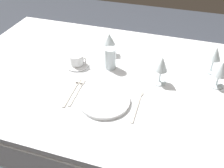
{
  "coord_description": "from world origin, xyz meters",
  "views": [
    {
      "loc": [
        0.3,
        -1.03,
        1.54
      ],
      "look_at": [
        0.01,
        -0.09,
        0.76
      ],
      "focal_mm": 39.44,
      "sensor_mm": 36.0,
      "label": 1
    }
  ],
  "objects": [
    {
      "name": "drink_tumbler",
      "position": [
        -0.05,
        0.07,
        0.79
      ],
      "size": [
        0.06,
        0.06,
        0.12
      ],
      "color": "silver",
      "rests_on": "dining_table"
    },
    {
      "name": "dining_table",
      "position": [
        0.0,
        0.0,
        0.66
      ],
      "size": [
        1.8,
        1.11,
        0.74
      ],
      "color": "white",
      "rests_on": "ground"
    },
    {
      "name": "wine_glass_left",
      "position": [
        0.52,
        0.08,
        0.84
      ],
      "size": [
        0.07,
        0.07,
        0.15
      ],
      "color": "silver",
      "rests_on": "dining_table"
    },
    {
      "name": "dinner_plate",
      "position": [
        0.01,
        -0.21,
        0.75
      ],
      "size": [
        0.24,
        0.24,
        0.02
      ],
      "primitive_type": "cylinder",
      "color": "white",
      "rests_on": "dining_table"
    },
    {
      "name": "spoon_soup",
      "position": [
        0.17,
        -0.17,
        0.74
      ],
      "size": [
        0.03,
        0.22,
        0.01
      ],
      "color": "beige",
      "rests_on": "dining_table"
    },
    {
      "name": "saucer_left",
      "position": [
        -0.24,
        0.04,
        0.74
      ],
      "size": [
        0.14,
        0.14,
        0.01
      ],
      "primitive_type": "cylinder",
      "color": "white",
      "rests_on": "dining_table"
    },
    {
      "name": "wine_glass_far",
      "position": [
        -0.1,
        0.21,
        0.83
      ],
      "size": [
        0.07,
        0.07,
        0.14
      ],
      "color": "silver",
      "rests_on": "dining_table"
    },
    {
      "name": "fork_outer",
      "position": [
        -0.14,
        -0.18,
        0.74
      ],
      "size": [
        0.03,
        0.21,
        0.0
      ],
      "color": "beige",
      "rests_on": "dining_table"
    },
    {
      "name": "wine_glass_right",
      "position": [
        0.5,
        0.2,
        0.84
      ],
      "size": [
        0.07,
        0.07,
        0.15
      ],
      "color": "silver",
      "rests_on": "dining_table"
    },
    {
      "name": "ground_plane",
      "position": [
        0.0,
        0.0,
        0.0
      ],
      "size": [
        6.0,
        6.0,
        0.0
      ],
      "primitive_type": "plane",
      "color": "#383D47"
    },
    {
      "name": "fork_inner",
      "position": [
        -0.17,
        -0.18,
        0.74
      ],
      "size": [
        0.03,
        0.22,
        0.0
      ],
      "color": "beige",
      "rests_on": "dining_table"
    },
    {
      "name": "wine_glass_centre",
      "position": [
        0.24,
        0.02,
        0.85
      ],
      "size": [
        0.07,
        0.07,
        0.16
      ],
      "color": "silver",
      "rests_on": "dining_table"
    },
    {
      "name": "coffee_cup_left",
      "position": [
        -0.24,
        0.04,
        0.78
      ],
      "size": [
        0.1,
        0.08,
        0.06
      ],
      "color": "white",
      "rests_on": "saucer_left"
    }
  ]
}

